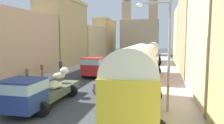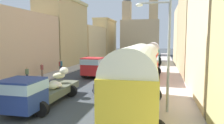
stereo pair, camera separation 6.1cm
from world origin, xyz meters
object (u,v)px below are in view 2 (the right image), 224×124
at_px(cargo_truck_0, 38,90).
at_px(car_4, 110,83).
at_px(car_3, 130,54).
at_px(streetlamp_near, 164,47).
at_px(parked_bus_0, 137,77).
at_px(cargo_truck_1, 96,66).
at_px(parked_bus_2, 153,52).
at_px(car_2, 127,56).
at_px(car_1, 122,59).
at_px(pedestrian_3, 42,70).
at_px(car_0, 115,63).
at_px(pedestrian_1, 87,59).
at_px(pedestrian_0, 61,65).
at_px(pedestrian_4, 27,74).
at_px(parked_bus_1, 147,60).
at_px(pedestrian_2, 60,66).
at_px(car_6, 135,62).
at_px(car_5, 123,70).
at_px(car_7, 139,57).

distance_m(cargo_truck_0, car_4, 6.46).
distance_m(car_3, streetlamp_near, 40.87).
xyz_separation_m(parked_bus_0, cargo_truck_1, (-6.33, 12.03, -1.08)).
height_order(parked_bus_2, car_2, parked_bus_2).
bearing_deg(car_1, car_4, -81.83).
distance_m(car_2, pedestrian_3, 25.12).
bearing_deg(cargo_truck_1, car_0, 87.77).
xyz_separation_m(car_1, streetlamp_near, (7.68, -27.37, 3.32)).
height_order(cargo_truck_0, car_0, cargo_truck_0).
height_order(parked_bus_2, car_0, parked_bus_2).
height_order(cargo_truck_1, car_3, cargo_truck_1).
bearing_deg(pedestrian_1, car_3, 74.30).
bearing_deg(cargo_truck_1, parked_bus_2, 69.70).
height_order(parked_bus_0, car_2, parked_bus_0).
xyz_separation_m(car_2, pedestrian_0, (-5.69, -20.53, 0.23)).
bearing_deg(car_4, car_3, 95.72).
bearing_deg(cargo_truck_1, pedestrian_0, 164.44).
bearing_deg(streetlamp_near, pedestrian_4, 156.29).
height_order(parked_bus_1, pedestrian_3, parked_bus_1).
distance_m(car_2, car_3, 6.55).
distance_m(parked_bus_2, cargo_truck_0, 29.44).
distance_m(pedestrian_2, pedestrian_3, 3.80).
relative_size(car_6, pedestrian_0, 2.25).
relative_size(car_1, pedestrian_4, 2.48).
distance_m(cargo_truck_1, streetlamp_near, 14.07).
distance_m(cargo_truck_1, pedestrian_4, 7.95).
xyz_separation_m(car_3, pedestrian_3, (-5.94, -30.89, 0.21)).
relative_size(parked_bus_1, pedestrian_2, 5.07).
relative_size(cargo_truck_0, car_1, 1.75).
xyz_separation_m(parked_bus_0, parked_bus_1, (-0.25, 12.31, -0.17)).
xyz_separation_m(cargo_truck_1, car_4, (3.44, -6.84, -0.48)).
xyz_separation_m(car_4, car_6, (0.02, 17.23, -0.08)).
distance_m(car_1, car_3, 12.59).
bearing_deg(pedestrian_2, car_1, 68.26).
distance_m(car_2, pedestrian_2, 21.36).
distance_m(car_4, car_6, 17.23).
height_order(parked_bus_1, car_2, parked_bus_1).
height_order(pedestrian_1, streetlamp_near, streetlamp_near).
bearing_deg(car_5, car_3, 96.74).
relative_size(parked_bus_2, pedestrian_2, 5.46).
bearing_deg(pedestrian_1, car_5, -49.89).
bearing_deg(car_2, streetlamp_near, -77.05).
height_order(car_2, car_6, car_2).
relative_size(car_6, pedestrian_3, 2.36).
xyz_separation_m(parked_bus_0, pedestrian_2, (-11.96, 13.54, -1.35)).
bearing_deg(parked_bus_2, pedestrian_3, -122.89).
bearing_deg(parked_bus_0, car_3, 99.00).
height_order(pedestrian_0, pedestrian_3, pedestrian_0).
bearing_deg(car_0, pedestrian_3, -119.98).
relative_size(car_1, car_7, 1.02).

